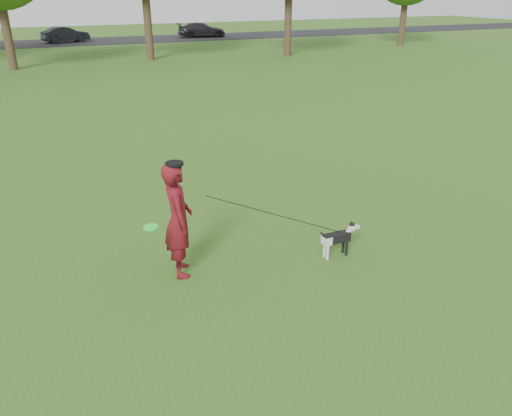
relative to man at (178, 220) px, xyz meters
name	(u,v)px	position (x,y,z in m)	size (l,w,h in m)	color
ground	(260,272)	(1.19, -0.51, -0.94)	(120.00, 120.00, 0.00)	#285116
road	(68,42)	(1.19, 39.49, -0.93)	(120.00, 7.00, 0.02)	black
man	(178,220)	(0.00, 0.00, 0.00)	(0.69, 0.45, 1.89)	#520B13
dog	(339,236)	(2.66, -0.53, -0.58)	(0.79, 0.16, 0.60)	black
car_mid	(65,34)	(1.04, 39.49, -0.31)	(1.31, 3.76, 1.24)	black
car_right	(201,30)	(12.87, 39.49, -0.29)	(1.77, 4.34, 1.26)	black
man_held_items	(278,215)	(1.60, -0.30, -0.09)	(3.35, 0.67, 1.49)	#20FF3B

